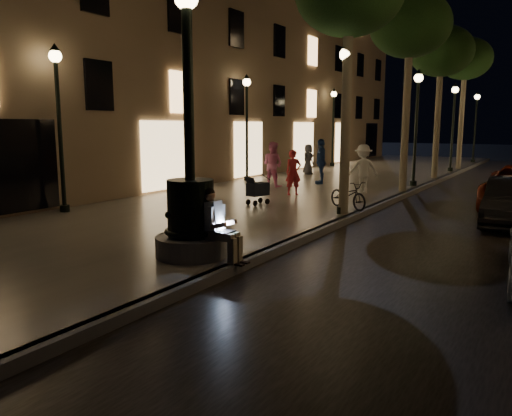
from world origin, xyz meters
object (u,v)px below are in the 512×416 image
Objects in this scene: lamp_curb_c at (454,116)px; lamp_left_a at (58,107)px; pedestrian_white at (363,169)px; lamp_left_c at (333,117)px; pedestrian_dark at (308,159)px; bicycle at (348,195)px; tree_third at (441,52)px; fountain_lamppost at (191,205)px; lamp_curb_b at (417,113)px; stroller at (258,189)px; lamp_curb_a at (345,107)px; pedestrian_pink at (273,165)px; tree_second at (410,27)px; lamp_left_b at (247,114)px; lamp_curb_d at (476,118)px; tree_far at (465,60)px; pedestrian_red at (293,173)px; seated_man_laptop at (217,223)px; pedestrian_blue at (321,161)px.

lamp_curb_c is 21.22m from lamp_left_a.
lamp_curb_c is 2.64× the size of pedestrian_white.
lamp_left_c is at bearing 180.00° from lamp_curb_c.
pedestrian_dark is 11.04m from bicycle.
pedestrian_white is 1.12× the size of bicycle.
tree_third is 8.12m from pedestrian_dark.
lamp_curb_b is at bearing 87.14° from fountain_lamppost.
stroller is 4.89m from pedestrian_white.
pedestrian_pink is at bearing 137.37° from lamp_curb_a.
stroller is (4.16, 4.15, -2.54)m from lamp_left_a.
tree_second reaches higher than lamp_left_c.
lamp_left_b is (-7.10, -6.00, -2.90)m from tree_third.
lamp_curb_d and lamp_left_c have the same top height.
tree_third is 7.26× the size of stroller.
lamp_left_b is 8.99m from bicycle.
lamp_left_a is at bearing -108.07° from tree_far.
pedestrian_pink is 5.90m from pedestrian_dark.
pedestrian_dark is at bearing -136.43° from lamp_curb_c.
lamp_curb_b is at bearing -90.00° from lamp_curb_d.
lamp_left_a is 10.76m from pedestrian_white.
lamp_curb_d reaches higher than pedestrian_red.
tree_third reaches higher than pedestrian_dark.
lamp_curb_b is 7.38m from lamp_left_b.
seated_man_laptop is 24.62m from tree_far.
pedestrian_red is at bearing 6.28° from pedestrian_white.
pedestrian_pink is 2.44m from pedestrian_blue.
lamp_curb_d is 2.96× the size of bicycle.
lamp_left_a is (-6.40, 2.00, 2.02)m from fountain_lamppost.
pedestrian_red is (-0.07, 2.63, 0.33)m from stroller.
tree_second is at bearing 55.32° from pedestrian_blue.
lamp_left_a is 1.00× the size of lamp_left_b.
lamp_left_a is (-7.10, -20.00, 0.00)m from lamp_curb_c.
lamp_curb_b reaches higher than stroller.
stroller is at bearing 118.59° from pedestrian_pink.
lamp_curb_c is 7.10m from lamp_left_c.
lamp_curb_c is 2.58× the size of pedestrian_pink.
pedestrian_white is (-1.14, -1.37, -5.22)m from tree_second.
fountain_lamppost is at bearing -91.82° from lamp_curb_c.
pedestrian_pink is (2.23, 8.48, -2.10)m from lamp_left_a.
tree_second is 1.54× the size of lamp_curb_a.
stroller is (-2.94, 0.15, -2.54)m from lamp_curb_a.
seated_man_laptop is 0.29× the size of lamp_left_c.
stroller is (-3.02, -17.85, -5.74)m from tree_far.
tree_far reaches higher than lamp_left_a.
seated_man_laptop is 22.12m from lamp_curb_c.
lamp_left_c is at bearing -74.38° from pedestrian_pink.
lamp_curb_a is 6.94m from pedestrian_pink.
bicycle is (6.93, -5.09, -2.61)m from lamp_left_b.
stroller is (-2.94, -15.85, -2.54)m from lamp_curb_c.
seated_man_laptop is at bearing -90.89° from tree_second.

